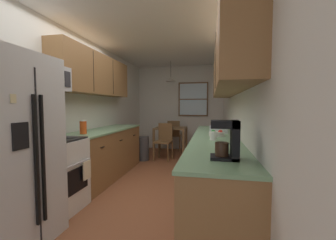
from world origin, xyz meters
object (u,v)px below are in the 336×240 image
object	(u,v)px
dining_chair_near	(164,139)
storage_canister	(83,127)
coffee_maker	(228,139)
trash_bin	(143,148)
stove_range	(55,174)
table_serving_bowl	(168,126)
dining_chair_far	(174,134)
mug_by_coffeemaker	(213,136)
refrigerator	(4,152)
microwave_over_range	(44,78)
fruit_bowl	(217,134)
dish_rack	(218,129)
dining_table	(171,132)
mug_spare	(213,126)

from	to	relation	value
dining_chair_near	storage_canister	world-z (taller)	storage_canister
storage_canister	coffee_maker	distance (m)	2.40
trash_bin	storage_canister	bearing A→B (deg)	-98.38
stove_range	table_serving_bowl	size ratio (longest dim) A/B	5.91
dining_chair_far	mug_by_coffeemaker	distance (m)	3.77
stove_range	refrigerator	bearing A→B (deg)	-85.62
microwave_over_range	mug_by_coffeemaker	distance (m)	2.23
fruit_bowl	dish_rack	distance (m)	0.48
coffee_maker	dining_chair_near	bearing A→B (deg)	110.47
stove_range	dining_table	bearing A→B (deg)	75.95
stove_range	trash_bin	size ratio (longest dim) A/B	1.90
fruit_bowl	table_serving_bowl	bearing A→B (deg)	115.65
mug_by_coffeemaker	dish_rack	xyz separation A→B (m)	(0.09, 0.87, -0.00)
dining_chair_near	coffee_maker	xyz separation A→B (m)	(1.28, -3.42, 0.56)
trash_bin	mug_spare	bearing A→B (deg)	-27.24
mug_spare	fruit_bowl	size ratio (longest dim) A/B	0.54
mug_spare	fruit_bowl	distance (m)	1.01
refrigerator	stove_range	world-z (taller)	refrigerator
stove_range	mug_spare	xyz separation A→B (m)	(1.98, 1.81, 0.48)
stove_range	microwave_over_range	distance (m)	1.21
dining_chair_near	storage_canister	size ratio (longest dim) A/B	4.20
storage_canister	table_serving_bowl	xyz separation A→B (m)	(0.79, 2.73, -0.23)
dining_chair_far	trash_bin	world-z (taller)	dining_chair_far
stove_range	dining_table	distance (m)	3.53
coffee_maker	dining_table	bearing A→B (deg)	106.91
stove_range	mug_spare	bearing A→B (deg)	42.44
dining_table	mug_spare	distance (m)	1.99
refrigerator	table_serving_bowl	bearing A→B (deg)	79.89
dining_chair_far	stove_range	bearing A→B (deg)	-102.08
mug_spare	dining_table	bearing A→B (deg)	124.94
dining_chair_near	table_serving_bowl	bearing A→B (deg)	91.24
refrigerator	coffee_maker	bearing A→B (deg)	4.01
mug_spare	table_serving_bowl	world-z (taller)	mug_spare
dining_chair_near	trash_bin	world-z (taller)	dining_chair_near
stove_range	coffee_maker	xyz separation A→B (m)	(2.07, -0.56, 0.59)
microwave_over_range	dining_table	distance (m)	3.71
refrigerator	dining_chair_far	distance (m)	4.77
coffee_maker	fruit_bowl	size ratio (longest dim) A/B	1.41
coffee_maker	mug_by_coffeemaker	xyz separation A→B (m)	(-0.11, 0.97, -0.11)
dining_chair_far	trash_bin	xyz separation A→B (m)	(-0.56, -1.31, -0.21)
microwave_over_range	dining_chair_far	distance (m)	4.27
refrigerator	trash_bin	bearing A→B (deg)	85.93
trash_bin	coffee_maker	size ratio (longest dim) A/B	1.85
refrigerator	mug_by_coffeemaker	bearing A→B (deg)	30.32
dining_chair_far	coffee_maker	distance (m)	4.74
dining_chair_far	mug_by_coffeemaker	bearing A→B (deg)	-72.80
dining_table	dish_rack	xyz separation A→B (m)	(1.20, -2.14, 0.34)
dining_chair_far	coffee_maker	xyz separation A→B (m)	(1.21, -4.55, 0.56)
microwave_over_range	coffee_maker	world-z (taller)	microwave_over_range
mug_by_coffeemaker	mug_spare	size ratio (longest dim) A/B	0.97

